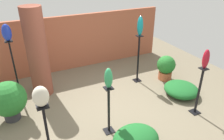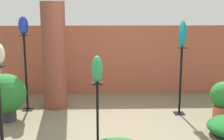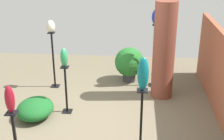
{
  "view_description": "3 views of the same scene",
  "coord_description": "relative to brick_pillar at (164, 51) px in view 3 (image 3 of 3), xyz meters",
  "views": [
    {
      "loc": [
        -1.81,
        -3.67,
        3.08
      ],
      "look_at": [
        0.07,
        0.23,
        0.9
      ],
      "focal_mm": 35.0,
      "sensor_mm": 36.0,
      "label": 1
    },
    {
      "loc": [
        -0.32,
        -4.96,
        2.08
      ],
      "look_at": [
        -0.16,
        0.34,
        1.01
      ],
      "focal_mm": 50.0,
      "sensor_mm": 36.0,
      "label": 2
    },
    {
      "loc": [
        5.28,
        0.81,
        3.3
      ],
      "look_at": [
        -0.05,
        0.37,
        1.12
      ],
      "focal_mm": 50.0,
      "sensor_mm": 36.0,
      "label": 3
    }
  ],
  "objects": [
    {
      "name": "art_vase_ivory",
      "position": [
        -0.3,
        -2.59,
        0.42
      ],
      "size": [
        0.21,
        0.19,
        0.29
      ],
      "primitive_type": "ellipsoid",
      "color": "beige",
      "rests_on": "pedestal_ivory"
    },
    {
      "name": "pedestal_teal",
      "position": [
        2.52,
        -0.5,
        -0.49
      ],
      "size": [
        0.2,
        0.2,
        1.33
      ],
      "color": "black",
      "rests_on": "ground"
    },
    {
      "name": "pedestal_cobalt",
      "position": [
        -0.55,
        -0.17,
        -0.38
      ],
      "size": [
        0.2,
        0.2,
        1.55
      ],
      "color": "black",
      "rests_on": "ground"
    },
    {
      "name": "ground_plane",
      "position": [
        1.32,
        -1.42,
        -1.1
      ],
      "size": [
        8.0,
        8.0,
        0.0
      ],
      "primitive_type": "plane",
      "color": "#6B604C"
    },
    {
      "name": "art_vase_jade",
      "position": [
        0.92,
        -2.02,
        0.11
      ],
      "size": [
        0.15,
        0.15,
        0.39
      ],
      "primitive_type": "ellipsoid",
      "color": "#2D9356",
      "rests_on": "pedestal_jade"
    },
    {
      "name": "pedestal_jade",
      "position": [
        0.92,
        -2.02,
        -0.64
      ],
      "size": [
        0.2,
        0.2,
        1.02
      ],
      "color": "black",
      "rests_on": "ground"
    },
    {
      "name": "art_vase_teal",
      "position": [
        2.52,
        -0.5,
        0.48
      ],
      "size": [
        0.15,
        0.16,
        0.51
      ],
      "primitive_type": "ellipsoid",
      "color": "#0F727A",
      "rests_on": "pedestal_teal"
    },
    {
      "name": "pedestal_ivory",
      "position": [
        -0.3,
        -2.59,
        -0.47
      ],
      "size": [
        0.2,
        0.2,
        1.38
      ],
      "color": "black",
      "rests_on": "ground"
    },
    {
      "name": "potted_plant_front_right",
      "position": [
        -0.79,
        -0.77,
        -0.61
      ],
      "size": [
        0.74,
        0.74,
        0.89
      ],
      "color": "#2D2D33",
      "rests_on": "ground"
    },
    {
      "name": "art_vase_cobalt",
      "position": [
        -0.55,
        -0.17,
        0.63
      ],
      "size": [
        0.2,
        0.21,
        0.36
      ],
      "primitive_type": "ellipsoid",
      "color": "#192D9E",
      "rests_on": "pedestal_cobalt"
    },
    {
      "name": "brick_pillar",
      "position": [
        0.0,
        0.0,
        0.0
      ],
      "size": [
        0.49,
        0.49,
        2.21
      ],
      "primitive_type": "cylinder",
      "color": "brown",
      "rests_on": "ground"
    },
    {
      "name": "art_vase_ruby",
      "position": [
        2.93,
        -2.32,
        0.21
      ],
      "size": [
        0.13,
        0.14,
        0.41
      ],
      "primitive_type": "ellipsoid",
      "color": "maroon",
      "rests_on": "pedestal_ruby"
    },
    {
      "name": "foliage_bed_east",
      "position": [
        1.18,
        -2.62,
        -0.91
      ],
      "size": [
        0.87,
        0.73,
        0.38
      ],
      "primitive_type": "ellipsoid",
      "color": "#195923",
      "rests_on": "ground"
    }
  ]
}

